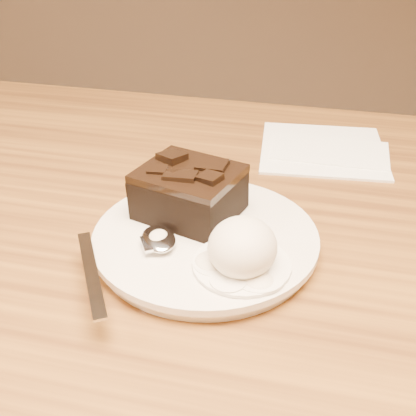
% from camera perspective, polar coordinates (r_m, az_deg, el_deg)
% --- Properties ---
extents(plate, '(0.22, 0.22, 0.02)m').
position_cam_1_polar(plate, '(0.50, -0.27, -3.61)').
color(plate, silver).
rests_on(plate, dining_table).
extents(brownie, '(0.11, 0.10, 0.04)m').
position_cam_1_polar(brownie, '(0.51, -2.09, 1.48)').
color(brownie, black).
rests_on(brownie, plate).
extents(ice_cream_scoop, '(0.06, 0.06, 0.05)m').
position_cam_1_polar(ice_cream_scoop, '(0.44, 3.85, -4.34)').
color(ice_cream_scoop, silver).
rests_on(ice_cream_scoop, plate).
extents(melt_puddle, '(0.09, 0.09, 0.00)m').
position_cam_1_polar(melt_puddle, '(0.45, 3.76, -6.35)').
color(melt_puddle, white).
rests_on(melt_puddle, plate).
extents(spoon, '(0.12, 0.17, 0.01)m').
position_cam_1_polar(spoon, '(0.48, -5.52, -3.61)').
color(spoon, silver).
rests_on(spoon, plate).
extents(napkin, '(0.18, 0.18, 0.01)m').
position_cam_1_polar(napkin, '(0.71, 12.60, 6.49)').
color(napkin, white).
rests_on(napkin, dining_table).
extents(crumb_a, '(0.01, 0.01, 0.00)m').
position_cam_1_polar(crumb_a, '(0.50, -2.23, -2.06)').
color(crumb_a, black).
rests_on(crumb_a, plate).
extents(crumb_b, '(0.01, 0.01, 0.00)m').
position_cam_1_polar(crumb_b, '(0.49, 1.94, -2.73)').
color(crumb_b, black).
rests_on(crumb_b, plate).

